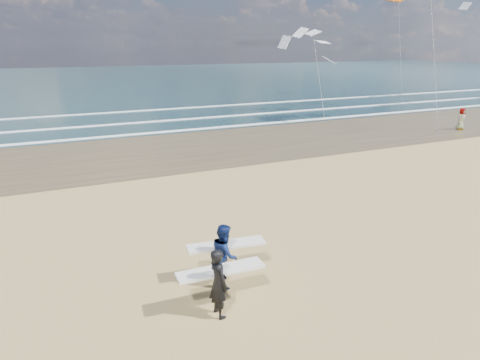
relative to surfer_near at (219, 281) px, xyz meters
name	(u,v)px	position (x,y,z in m)	size (l,w,h in m)	color
wet_sand_strip	(374,127)	(20.28, 17.65, -0.89)	(220.00, 12.00, 0.01)	#473C26
ocean	(178,78)	(20.28, 71.65, -0.89)	(220.00, 100.00, 0.02)	#183335
foam_breakers	(304,109)	(20.28, 27.75, -0.85)	(220.00, 11.70, 0.05)	white
surfer_near	(219,281)	(0.00, 0.00, 0.00)	(2.22, 1.00, 1.77)	black
surfer_far	(225,254)	(0.68, 1.27, -0.02)	(2.25, 1.26, 1.75)	#0D1B4C
beachgoer_0	(461,119)	(25.60, 14.13, -0.08)	(0.81, 0.52, 1.65)	brown
kite_0	(432,9)	(24.18, 17.01, 7.87)	(7.82, 4.96, 14.35)	slate
kite_1	(317,61)	(19.78, 25.32, 3.93)	(6.17, 4.78, 8.46)	slate
kite_5	(399,28)	(35.91, 32.27, 7.11)	(4.56, 4.60, 15.61)	slate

